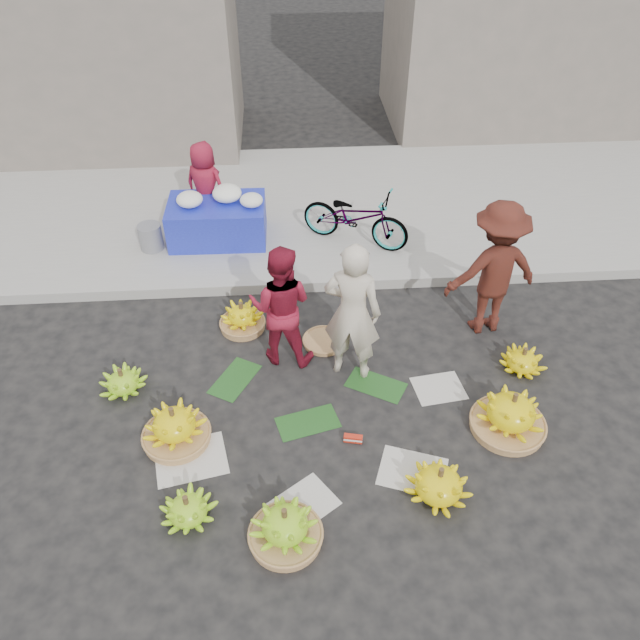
{
  "coord_description": "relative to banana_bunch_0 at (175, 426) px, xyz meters",
  "views": [
    {
      "loc": [
        -0.27,
        -4.57,
        5.12
      ],
      "look_at": [
        0.09,
        0.66,
        0.7
      ],
      "focal_mm": 35.0,
      "sensor_mm": 36.0,
      "label": 1
    }
  ],
  "objects": [
    {
      "name": "banana_bunch_3",
      "position": [
        2.55,
        -0.84,
        -0.03
      ],
      "size": [
        0.78,
        0.78,
        0.39
      ],
      "rotation": [
        0.0,
        0.0,
        0.3
      ],
      "color": "#FFEA0C",
      "rests_on": "ground"
    },
    {
      "name": "man_striped",
      "position": [
        3.64,
        1.56,
        0.67
      ],
      "size": [
        1.21,
        0.81,
        1.74
      ],
      "primitive_type": "imported",
      "rotation": [
        0.0,
        0.0,
        3.29
      ],
      "color": "maroon",
      "rests_on": "ground"
    },
    {
      "name": "vendor_cream",
      "position": [
        1.89,
        0.89,
        0.66
      ],
      "size": [
        0.73,
        0.59,
        1.73
      ],
      "primitive_type": "imported",
      "rotation": [
        0.0,
        0.0,
        2.83
      ],
      "color": "beige",
      "rests_on": "ground"
    },
    {
      "name": "incense_stack",
      "position": [
        1.82,
        -0.16,
        -0.16
      ],
      "size": [
        0.2,
        0.1,
        0.08
      ],
      "primitive_type": "cube",
      "rotation": [
        0.0,
        0.0,
        -0.21
      ],
      "color": "red",
      "rests_on": "ground"
    },
    {
      "name": "banana_bunch_6",
      "position": [
        -0.67,
        0.75,
        -0.07
      ],
      "size": [
        0.63,
        0.63,
        0.32
      ],
      "rotation": [
        0.0,
        0.0,
        0.35
      ],
      "color": "#7AC81C",
      "rests_on": "ground"
    },
    {
      "name": "banana_bunch_2",
      "position": [
        1.09,
        -1.21,
        -0.01
      ],
      "size": [
        0.65,
        0.65,
        0.45
      ],
      "rotation": [
        0.0,
        0.0,
        0.03
      ],
      "color": "#A37344",
      "rests_on": "ground"
    },
    {
      "name": "banana_bunch_0",
      "position": [
        0.0,
        0.0,
        0.0
      ],
      "size": [
        0.7,
        0.7,
        0.47
      ],
      "rotation": [
        0.0,
        0.0,
        0.17
      ],
      "color": "#A37344",
      "rests_on": "ground"
    },
    {
      "name": "vendor_red",
      "position": [
        1.13,
        1.19,
        0.56
      ],
      "size": [
        0.85,
        0.73,
        1.52
      ],
      "primitive_type": "imported",
      "rotation": [
        0.0,
        0.0,
        2.91
      ],
      "color": "maroon",
      "rests_on": "ground"
    },
    {
      "name": "curb",
      "position": [
        1.46,
        2.53,
        -0.13
      ],
      "size": [
        40.0,
        0.25,
        0.15
      ],
      "primitive_type": "cube",
      "color": "#9A9791",
      "rests_on": "ground"
    },
    {
      "name": "flower_table",
      "position": [
        0.26,
        3.65,
        0.25
      ],
      "size": [
        1.39,
        0.89,
        0.8
      ],
      "rotation": [
        0.0,
        0.0,
        -0.02
      ],
      "color": "#1B25B5",
      "rests_on": "sidewalk"
    },
    {
      "name": "basket_spare",
      "position": [
        1.63,
        1.38,
        -0.18
      ],
      "size": [
        0.64,
        0.64,
        0.06
      ],
      "primitive_type": "cylinder",
      "rotation": [
        0.0,
        0.0,
        -0.37
      ],
      "color": "#A37344",
      "rests_on": "ground"
    },
    {
      "name": "newspaper_scatter",
      "position": [
        1.46,
        -0.47,
        -0.2
      ],
      "size": [
        3.2,
        1.8,
        0.0
      ],
      "primitive_type": null,
      "color": "silver",
      "rests_on": "ground"
    },
    {
      "name": "bicycle",
      "position": [
        2.22,
        3.41,
        0.34
      ],
      "size": [
        1.22,
        1.67,
        0.84
      ],
      "primitive_type": "imported",
      "rotation": [
        0.0,
        0.0,
        1.1
      ],
      "color": "gray",
      "rests_on": "sidewalk"
    },
    {
      "name": "grey_bucket",
      "position": [
        -0.7,
        3.45,
        0.1
      ],
      "size": [
        0.33,
        0.33,
        0.38
      ],
      "primitive_type": "cylinder",
      "color": "slate",
      "rests_on": "sidewalk"
    },
    {
      "name": "banana_bunch_4",
      "position": [
        3.46,
        -0.09,
        0.02
      ],
      "size": [
        0.84,
        0.84,
        0.51
      ],
      "rotation": [
        0.0,
        0.0,
        -0.23
      ],
      "color": "#A37344",
      "rests_on": "ground"
    },
    {
      "name": "sidewalk",
      "position": [
        1.46,
        4.63,
        -0.14
      ],
      "size": [
        40.0,
        4.0,
        0.12
      ],
      "primitive_type": "cube",
      "color": "#9A9791",
      "rests_on": "ground"
    },
    {
      "name": "building_left",
      "position": [
        -2.54,
        7.53,
        1.8
      ],
      "size": [
        6.0,
        3.0,
        4.0
      ],
      "primitive_type": "cube",
      "color": "gray",
      "rests_on": "sidewalk"
    },
    {
      "name": "flower_vendor",
      "position": [
        0.09,
        4.04,
        0.57
      ],
      "size": [
        0.76,
        0.65,
        1.31
      ],
      "primitive_type": "imported",
      "rotation": [
        0.0,
        0.0,
        2.71
      ],
      "color": "maroon",
      "rests_on": "sidewalk"
    },
    {
      "name": "ground",
      "position": [
        1.46,
        0.33,
        -0.2
      ],
      "size": [
        80.0,
        80.0,
        0.0
      ],
      "primitive_type": "plane",
      "color": "black",
      "rests_on": "ground"
    },
    {
      "name": "banana_bunch_7",
      "position": [
        0.63,
        1.74,
        -0.04
      ],
      "size": [
        0.59,
        0.59,
        0.4
      ],
      "rotation": [
        0.0,
        0.0,
        -0.32
      ],
      "color": "#A37344",
      "rests_on": "ground"
    },
    {
      "name": "banana_bunch_5",
      "position": [
        3.88,
        0.78,
        -0.07
      ],
      "size": [
        0.57,
        0.57,
        0.32
      ],
      "rotation": [
        0.0,
        0.0,
        0.19
      ],
      "color": "#FFEA0C",
      "rests_on": "ground"
    },
    {
      "name": "banana_leaves",
      "position": [
        1.36,
        0.53,
        -0.2
      ],
      "size": [
        2.0,
        1.0,
        0.0
      ],
      "primitive_type": null,
      "color": "#184918",
      "rests_on": "ground"
    },
    {
      "name": "banana_bunch_1",
      "position": [
        0.21,
        -0.94,
        -0.07
      ],
      "size": [
        0.66,
        0.66,
        0.32
      ],
      "rotation": [
        0.0,
        0.0,
        -0.43
      ],
      "color": "#7AC81C",
      "rests_on": "ground"
    }
  ]
}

